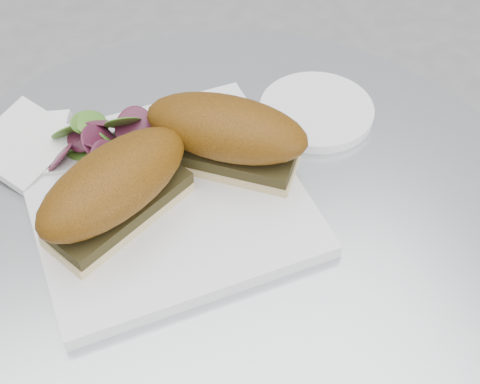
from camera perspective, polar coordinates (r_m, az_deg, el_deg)
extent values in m
cylinder|color=silver|center=(0.69, -1.13, -3.64)|extent=(0.70, 0.70, 0.02)
cube|color=white|center=(0.71, -6.42, -0.30)|extent=(0.27, 0.27, 0.02)
cube|color=beige|center=(0.68, -10.22, -1.74)|extent=(0.16, 0.12, 0.01)
cube|color=black|center=(0.67, -10.37, -0.99)|extent=(0.16, 0.12, 0.01)
ellipsoid|color=#603709|center=(0.65, -10.74, 0.82)|extent=(0.19, 0.15, 0.06)
cube|color=beige|center=(0.72, -1.14, 2.88)|extent=(0.15, 0.14, 0.01)
cube|color=black|center=(0.71, -1.16, 3.65)|extent=(0.15, 0.14, 0.01)
ellipsoid|color=#603709|center=(0.69, -1.20, 5.49)|extent=(0.18, 0.17, 0.06)
cylinder|color=white|center=(0.81, 6.54, 6.90)|extent=(0.14, 0.14, 0.01)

